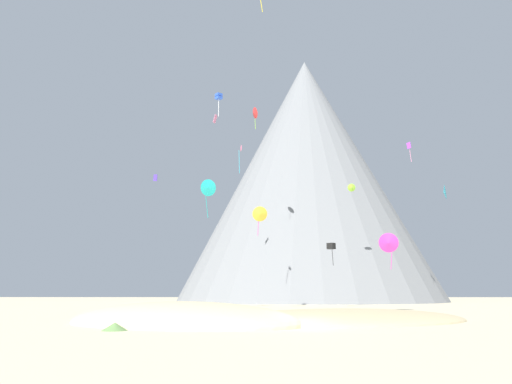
{
  "coord_description": "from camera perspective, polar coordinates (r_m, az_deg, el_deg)",
  "views": [
    {
      "loc": [
        -2.54,
        -33.43,
        2.37
      ],
      "look_at": [
        -3.81,
        41.95,
        18.04
      ],
      "focal_mm": 33.84,
      "sensor_mm": 36.0,
      "label": 1
    }
  ],
  "objects": [
    {
      "name": "kite_pink_high",
      "position": [
        89.58,
        -4.85,
        8.62
      ],
      "size": [
        0.75,
        1.13,
        1.57
      ],
      "rotation": [
        0.0,
        0.0,
        3.64
      ],
      "color": "pink"
    },
    {
      "name": "bush_far_left",
      "position": [
        41.43,
        5.38,
        -14.58
      ],
      "size": [
        2.46,
        2.46,
        0.57
      ],
      "primitive_type": "cone",
      "rotation": [
        0.0,
        0.0,
        3.02
      ],
      "color": "#386633",
      "rests_on": "ground_plane"
    },
    {
      "name": "rock_massif",
      "position": [
        134.42,
        6.31,
        1.26
      ],
      "size": [
        91.0,
        91.0,
        68.1
      ],
      "color": "slate",
      "rests_on": "ground_plane"
    },
    {
      "name": "kite_black_low",
      "position": [
        78.08,
        8.88,
        -6.35
      ],
      "size": [
        1.51,
        1.51,
        3.58
      ],
      "rotation": [
        0.0,
        0.0,
        2.5
      ],
      "color": "black"
    },
    {
      "name": "kite_lime_mid",
      "position": [
        95.37,
        11.24,
        0.51
      ],
      "size": [
        1.6,
        0.84,
        1.56
      ],
      "rotation": [
        0.0,
        0.0,
        0.1
      ],
      "color": "#8CD133"
    },
    {
      "name": "kite_indigo_mid",
      "position": [
        73.46,
        -11.81,
        1.66
      ],
      "size": [
        0.69,
        0.48,
        1.05
      ],
      "rotation": [
        0.0,
        0.0,
        5.04
      ],
      "color": "#5138B2"
    },
    {
      "name": "dune_foreground_right",
      "position": [
        38.0,
        -8.75,
        -15.19
      ],
      "size": [
        22.83,
        19.55,
        3.38
      ],
      "primitive_type": "ellipsoid",
      "rotation": [
        0.0,
        0.0,
        2.69
      ],
      "color": "beige",
      "rests_on": "ground_plane"
    },
    {
      "name": "kite_rainbow_high",
      "position": [
        82.84,
        -1.86,
        4.59
      ],
      "size": [
        0.53,
        0.97,
        4.8
      ],
      "rotation": [
        0.0,
        0.0,
        1.02
      ],
      "color": "#E5668C"
    },
    {
      "name": "kite_magenta_low",
      "position": [
        62.63,
        15.38,
        -5.83
      ],
      "size": [
        2.56,
        1.63,
        4.52
      ],
      "rotation": [
        0.0,
        0.0,
        5.91
      ],
      "color": "#D1339E"
    },
    {
      "name": "kite_teal_mid",
      "position": [
        71.39,
        -5.72,
        0.47
      ],
      "size": [
        2.63,
        1.61,
        5.74
      ],
      "rotation": [
        0.0,
        0.0,
        5.94
      ],
      "color": "teal"
    },
    {
      "name": "kite_cyan_mid",
      "position": [
        73.16,
        21.37,
        -0.01
      ],
      "size": [
        1.24,
        2.1,
        2.14
      ],
      "rotation": [
        0.0,
        0.0,
        4.28
      ],
      "color": "#33BCDB"
    },
    {
      "name": "ground_plane",
      "position": [
        33.61,
        5.5,
        -15.73
      ],
      "size": [
        400.0,
        400.0,
        0.0
      ],
      "primitive_type": "plane",
      "color": "beige"
    },
    {
      "name": "kite_violet_high",
      "position": [
        95.83,
        17.65,
        5.02
      ],
      "size": [
        0.71,
        0.67,
        3.91
      ],
      "rotation": [
        0.0,
        0.0,
        1.63
      ],
      "color": "purple"
    },
    {
      "name": "kite_gold_low",
      "position": [
        73.07,
        0.47,
        -2.62
      ],
      "size": [
        2.36,
        1.06,
        4.48
      ],
      "rotation": [
        0.0,
        0.0,
        0.16
      ],
      "color": "gold"
    },
    {
      "name": "kite_red_high",
      "position": [
        95.72,
        -0.19,
        9.32
      ],
      "size": [
        1.64,
        2.37,
        4.5
      ],
      "rotation": [
        0.0,
        0.0,
        5.12
      ],
      "color": "red"
    },
    {
      "name": "dune_foreground_left",
      "position": [
        42.93,
        9.88,
        -14.74
      ],
      "size": [
        29.16,
        26.36,
        1.93
      ],
      "primitive_type": "ellipsoid",
      "rotation": [
        0.0,
        0.0,
        0.51
      ],
      "color": "#C6B284",
      "rests_on": "ground_plane"
    },
    {
      "name": "bush_low_patch",
      "position": [
        32.59,
        -16.35,
        -15.01
      ],
      "size": [
        2.14,
        2.14,
        0.5
      ],
      "primitive_type": "cone",
      "rotation": [
        0.0,
        0.0,
        2.01
      ],
      "color": "#668C4C",
      "rests_on": "ground_plane"
    },
    {
      "name": "kite_blue_high",
      "position": [
        70.12,
        -4.43,
        11.15
      ],
      "size": [
        1.14,
        1.14,
        3.37
      ],
      "rotation": [
        0.0,
        0.0,
        2.32
      ],
      "color": "blue"
    },
    {
      "name": "bush_near_left",
      "position": [
        48.42,
        -15.73,
        -13.55
      ],
      "size": [
        2.57,
        2.57,
        0.97
      ],
      "primitive_type": "cone",
      "rotation": [
        0.0,
        0.0,
        6.23
      ],
      "color": "#568442",
      "rests_on": "ground_plane"
    }
  ]
}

